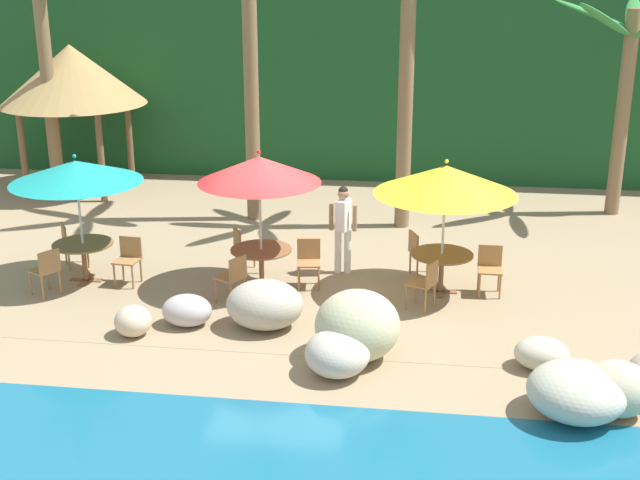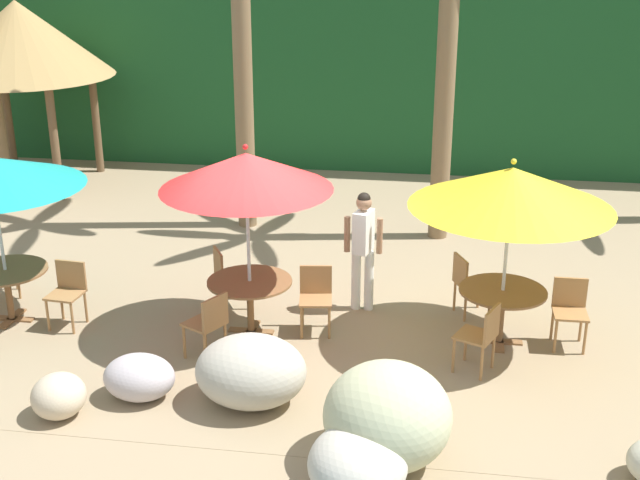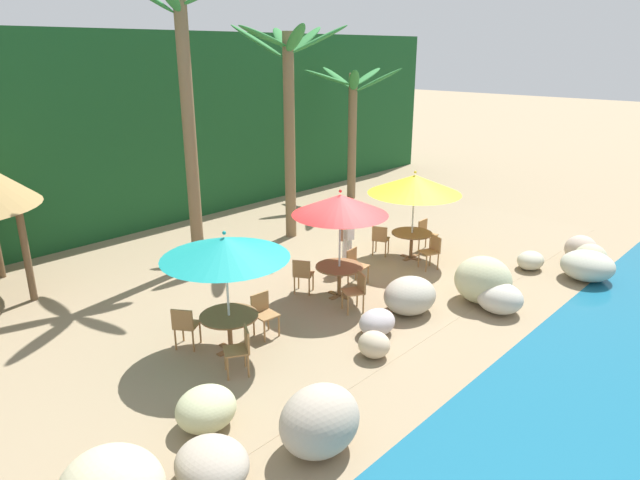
{
  "view_description": "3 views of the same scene",
  "coord_description": "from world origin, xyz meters",
  "px_view_note": "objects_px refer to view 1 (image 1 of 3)",
  "views": [
    {
      "loc": [
        2.62,
        -13.89,
        5.75
      ],
      "look_at": [
        0.73,
        -0.07,
        0.99
      ],
      "focal_mm": 47.26,
      "sensor_mm": 36.0,
      "label": 1
    },
    {
      "loc": [
        2.03,
        -9.66,
        5.07
      ],
      "look_at": [
        0.51,
        0.39,
        1.21
      ],
      "focal_mm": 47.28,
      "sensor_mm": 36.0,
      "label": 2
    },
    {
      "loc": [
        -9.42,
        -7.81,
        5.46
      ],
      "look_at": [
        -0.45,
        0.55,
        1.28
      ],
      "focal_mm": 31.53,
      "sensor_mm": 36.0,
      "label": 3
    }
  ],
  "objects_px": {
    "chair_teal_seaward": "(129,257)",
    "umbrella_teal": "(76,172)",
    "dining_table_yellow": "(442,260)",
    "chair_red_left": "(233,276)",
    "dining_table_teal": "(83,250)",
    "waiter_in_white": "(343,223)",
    "palm_tree_third": "(408,36)",
    "chair_yellow_seaward": "(490,266)",
    "chair_red_inland": "(243,247)",
    "chair_yellow_inland": "(419,251)",
    "palm_tree_fourth": "(627,71)",
    "palapa_hut": "(72,75)",
    "palm_tree_second": "(249,10)",
    "chair_teal_inland": "(71,242)",
    "dining_table_red": "(261,255)",
    "chair_teal_left": "(47,269)",
    "palm_tree_nearest": "(41,16)",
    "umbrella_red": "(259,170)",
    "umbrella_yellow": "(446,180)",
    "chair_yellow_left": "(426,282)",
    "chair_red_seaward": "(309,259)"
  },
  "relations": [
    {
      "from": "umbrella_teal",
      "to": "chair_yellow_seaward",
      "type": "distance_m",
      "value": 7.53
    },
    {
      "from": "dining_table_red",
      "to": "palm_tree_fourth",
      "type": "bearing_deg",
      "value": 38.23
    },
    {
      "from": "umbrella_yellow",
      "to": "chair_yellow_seaward",
      "type": "bearing_deg",
      "value": 6.54
    },
    {
      "from": "palm_tree_fourth",
      "to": "palapa_hut",
      "type": "bearing_deg",
      "value": 178.56
    },
    {
      "from": "umbrella_teal",
      "to": "palm_tree_third",
      "type": "bearing_deg",
      "value": 36.34
    },
    {
      "from": "chair_teal_left",
      "to": "chair_red_inland",
      "type": "relative_size",
      "value": 1.0
    },
    {
      "from": "chair_teal_inland",
      "to": "palapa_hut",
      "type": "distance_m",
      "value": 6.3
    },
    {
      "from": "chair_yellow_left",
      "to": "palm_tree_third",
      "type": "height_order",
      "value": "palm_tree_third"
    },
    {
      "from": "chair_teal_left",
      "to": "palm_tree_fourth",
      "type": "relative_size",
      "value": 0.18
    },
    {
      "from": "chair_teal_inland",
      "to": "palm_tree_nearest",
      "type": "xyz_separation_m",
      "value": [
        -2.35,
        4.63,
        3.87
      ]
    },
    {
      "from": "waiter_in_white",
      "to": "chair_red_left",
      "type": "bearing_deg",
      "value": -134.62
    },
    {
      "from": "dining_table_teal",
      "to": "dining_table_yellow",
      "type": "relative_size",
      "value": 1.0
    },
    {
      "from": "chair_red_left",
      "to": "palm_tree_third",
      "type": "xyz_separation_m",
      "value": [
        2.68,
        4.81,
        3.62
      ]
    },
    {
      "from": "umbrella_red",
      "to": "dining_table_red",
      "type": "xyz_separation_m",
      "value": [
        0.0,
        -0.0,
        -1.58
      ]
    },
    {
      "from": "umbrella_yellow",
      "to": "waiter_in_white",
      "type": "relative_size",
      "value": 1.46
    },
    {
      "from": "chair_teal_seaward",
      "to": "umbrella_teal",
      "type": "bearing_deg",
      "value": -179.25
    },
    {
      "from": "palm_tree_fourth",
      "to": "waiter_in_white",
      "type": "relative_size",
      "value": 2.86
    },
    {
      "from": "dining_table_red",
      "to": "chair_yellow_seaward",
      "type": "height_order",
      "value": "chair_yellow_seaward"
    },
    {
      "from": "chair_red_inland",
      "to": "chair_yellow_inland",
      "type": "height_order",
      "value": "same"
    },
    {
      "from": "palm_tree_third",
      "to": "palm_tree_fourth",
      "type": "bearing_deg",
      "value": 18.58
    },
    {
      "from": "dining_table_teal",
      "to": "chair_yellow_left",
      "type": "xyz_separation_m",
      "value": [
        6.24,
        -0.49,
        -0.1
      ]
    },
    {
      "from": "chair_teal_seaward",
      "to": "palapa_hut",
      "type": "xyz_separation_m",
      "value": [
        -3.49,
        6.09,
        2.39
      ]
    },
    {
      "from": "chair_yellow_left",
      "to": "palm_tree_nearest",
      "type": "distance_m",
      "value": 11.48
    },
    {
      "from": "dining_table_yellow",
      "to": "chair_yellow_inland",
      "type": "height_order",
      "value": "chair_yellow_inland"
    },
    {
      "from": "chair_teal_left",
      "to": "umbrella_teal",
      "type": "bearing_deg",
      "value": 65.15
    },
    {
      "from": "umbrella_red",
      "to": "dining_table_yellow",
      "type": "bearing_deg",
      "value": 3.4
    },
    {
      "from": "chair_red_inland",
      "to": "umbrella_yellow",
      "type": "bearing_deg",
      "value": -7.78
    },
    {
      "from": "umbrella_yellow",
      "to": "umbrella_red",
      "type": "bearing_deg",
      "value": -176.6
    },
    {
      "from": "chair_yellow_inland",
      "to": "palm_tree_fourth",
      "type": "distance_m",
      "value": 7.0
    },
    {
      "from": "chair_teal_left",
      "to": "palm_tree_second",
      "type": "relative_size",
      "value": 0.12
    },
    {
      "from": "palm_tree_second",
      "to": "waiter_in_white",
      "type": "distance_m",
      "value": 5.37
    },
    {
      "from": "umbrella_red",
      "to": "chair_red_inland",
      "type": "bearing_deg",
      "value": 125.37
    },
    {
      "from": "chair_red_seaward",
      "to": "chair_yellow_inland",
      "type": "height_order",
      "value": "same"
    },
    {
      "from": "palm_tree_nearest",
      "to": "waiter_in_white",
      "type": "distance_m",
      "value": 9.3
    },
    {
      "from": "chair_teal_inland",
      "to": "chair_yellow_left",
      "type": "xyz_separation_m",
      "value": [
        6.78,
        -1.16,
        0.0
      ]
    },
    {
      "from": "chair_yellow_seaward",
      "to": "dining_table_teal",
      "type": "bearing_deg",
      "value": -176.75
    },
    {
      "from": "chair_teal_inland",
      "to": "dining_table_yellow",
      "type": "relative_size",
      "value": 0.79
    },
    {
      "from": "chair_teal_seaward",
      "to": "chair_red_left",
      "type": "relative_size",
      "value": 1.0
    },
    {
      "from": "chair_teal_inland",
      "to": "umbrella_yellow",
      "type": "distance_m",
      "value": 7.23
    },
    {
      "from": "palm_tree_third",
      "to": "palm_tree_fourth",
      "type": "xyz_separation_m",
      "value": [
        4.81,
        1.62,
        -0.83
      ]
    },
    {
      "from": "dining_table_teal",
      "to": "chair_yellow_inland",
      "type": "height_order",
      "value": "chair_yellow_inland"
    },
    {
      "from": "chair_red_seaward",
      "to": "palm_tree_second",
      "type": "xyz_separation_m",
      "value": [
        -1.84,
        3.88,
        4.1
      ]
    },
    {
      "from": "dining_table_yellow",
      "to": "chair_red_left",
      "type": "bearing_deg",
      "value": -164.51
    },
    {
      "from": "dining_table_teal",
      "to": "waiter_in_white",
      "type": "xyz_separation_m",
      "value": [
        4.66,
        1.06,
        0.37
      ]
    },
    {
      "from": "chair_teal_inland",
      "to": "chair_teal_left",
      "type": "distance_m",
      "value": 1.45
    },
    {
      "from": "dining_table_red",
      "to": "palapa_hut",
      "type": "relative_size",
      "value": 0.3
    },
    {
      "from": "umbrella_teal",
      "to": "chair_yellow_seaward",
      "type": "xyz_separation_m",
      "value": [
        7.35,
        0.42,
        -1.57
      ]
    },
    {
      "from": "palm_tree_second",
      "to": "waiter_in_white",
      "type": "xyz_separation_m",
      "value": [
        2.38,
        -3.16,
        -3.63
      ]
    },
    {
      "from": "dining_table_red",
      "to": "palm_tree_second",
      "type": "relative_size",
      "value": 0.15
    },
    {
      "from": "chair_yellow_seaward",
      "to": "chair_yellow_inland",
      "type": "height_order",
      "value": "same"
    }
  ]
}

